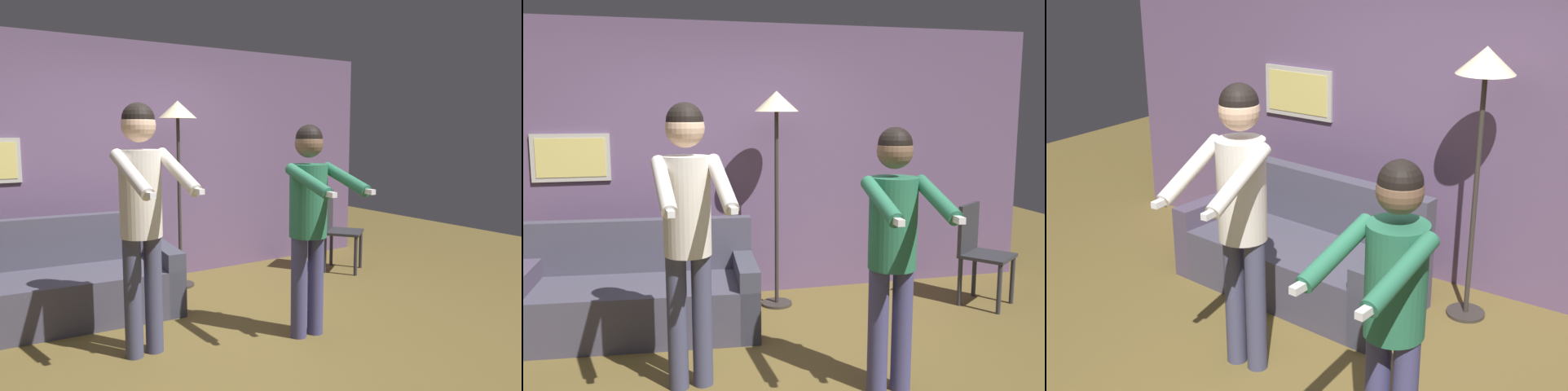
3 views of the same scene
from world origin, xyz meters
TOP-DOWN VIEW (x-y plane):
  - ground_plane at (0.00, 0.00)m, footprint 12.00×12.00m
  - back_wall_assembly at (-0.01, 2.04)m, footprint 6.40×0.09m
  - couch at (-0.81, 1.26)m, footprint 1.97×1.02m
  - torchiere_lamp at (0.43, 1.59)m, footprint 0.40×0.40m
  - person_standing_left at (-0.49, 0.16)m, footprint 0.47×0.74m
  - person_standing_right at (0.74, -0.21)m, footprint 0.46×0.72m
  - dining_chair_distant at (2.26, 1.19)m, footprint 0.59×0.59m

SIDE VIEW (x-z plane):
  - ground_plane at x=0.00m, z-range 0.00..0.00m
  - couch at x=-0.81m, z-range -0.16..0.71m
  - dining_chair_distant at x=2.26m, z-range 0.06..0.99m
  - person_standing_right at x=0.74m, z-range 0.18..1.88m
  - person_standing_left at x=-0.49m, z-range 0.22..2.06m
  - back_wall_assembly at x=-0.01m, z-range 0.00..2.60m
  - torchiere_lamp at x=0.43m, z-range 0.71..2.67m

